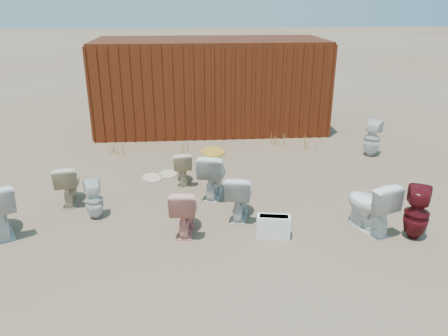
{
  "coord_description": "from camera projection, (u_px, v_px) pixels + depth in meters",
  "views": [
    {
      "loc": [
        -0.58,
        -6.66,
        3.38
      ],
      "look_at": [
        0.0,
        0.6,
        0.55
      ],
      "focal_mm": 35.0,
      "sensor_mm": 36.0,
      "label": 1
    }
  ],
  "objects": [
    {
      "name": "loose_tank",
      "position": [
        273.0,
        226.0,
        6.58
      ],
      "size": [
        0.53,
        0.28,
        0.35
      ],
      "primitive_type": "cube",
      "rotation": [
        0.0,
        0.0,
        -0.17
      ],
      "color": "white",
      "rests_on": "ground"
    },
    {
      "name": "toilet_front_c",
      "position": [
        239.0,
        195.0,
        7.14
      ],
      "size": [
        0.58,
        0.82,
        0.76
      ],
      "primitive_type": "imported",
      "rotation": [
        0.0,
        0.0,
        2.91
      ],
      "color": "silver",
      "rests_on": "ground"
    },
    {
      "name": "shipping_container",
      "position": [
        211.0,
        85.0,
        11.86
      ],
      "size": [
        6.0,
        2.4,
        2.4
      ],
      "primitive_type": "cube",
      "color": "#49190C",
      "rests_on": "ground"
    },
    {
      "name": "weed_clump_a",
      "position": [
        118.0,
        148.0,
        10.16
      ],
      "size": [
        0.36,
        0.36,
        0.29
      ],
      "primitive_type": "cone",
      "color": "olive",
      "rests_on": "ground"
    },
    {
      "name": "toilet_back_beige_left",
      "position": [
        68.0,
        183.0,
        7.64
      ],
      "size": [
        0.5,
        0.76,
        0.73
      ],
      "primitive_type": "imported",
      "rotation": [
        0.0,
        0.0,
        3.28
      ],
      "color": "beige",
      "rests_on": "ground"
    },
    {
      "name": "toilet_back_yellowlid",
      "position": [
        213.0,
        174.0,
        7.9
      ],
      "size": [
        0.65,
        0.91,
        0.83
      ],
      "primitive_type": "imported",
      "rotation": [
        0.0,
        0.0,
        2.89
      ],
      "color": "white",
      "rests_on": "ground"
    },
    {
      "name": "weed_clump_d",
      "position": [
        182.0,
        147.0,
        10.3
      ],
      "size": [
        0.3,
        0.3,
        0.23
      ],
      "primitive_type": "cone",
      "color": "olive",
      "rests_on": "ground"
    },
    {
      "name": "toilet_front_maroon",
      "position": [
        417.0,
        213.0,
        6.48
      ],
      "size": [
        0.5,
        0.5,
        0.81
      ],
      "primitive_type": "imported",
      "rotation": [
        0.0,
        0.0,
        2.67
      ],
      "color": "#560E14",
      "rests_on": "ground"
    },
    {
      "name": "toilet_front_e",
      "position": [
        370.0,
        205.0,
        6.69
      ],
      "size": [
        0.74,
        0.95,
        0.85
      ],
      "primitive_type": "imported",
      "rotation": [
        0.0,
        0.0,
        3.5
      ],
      "color": "white",
      "rests_on": "ground"
    },
    {
      "name": "loose_lid_near",
      "position": [
        152.0,
        178.0,
        8.8
      ],
      "size": [
        0.54,
        0.6,
        0.02
      ],
      "primitive_type": "ellipsoid",
      "rotation": [
        0.0,
        0.0,
        0.41
      ],
      "color": "beige",
      "rests_on": "ground"
    },
    {
      "name": "weed_clump_c",
      "position": [
        313.0,
        142.0,
        10.41
      ],
      "size": [
        0.36,
        0.36,
        0.36
      ],
      "primitive_type": "cone",
      "color": "olive",
      "rests_on": "ground"
    },
    {
      "name": "weed_clump_e",
      "position": [
        278.0,
        139.0,
        10.77
      ],
      "size": [
        0.34,
        0.34,
        0.3
      ],
      "primitive_type": "cone",
      "color": "olive",
      "rests_on": "ground"
    },
    {
      "name": "weed_clump_f",
      "position": [
        378.0,
        200.0,
        7.63
      ],
      "size": [
        0.28,
        0.28,
        0.21
      ],
      "primitive_type": "cone",
      "color": "olive",
      "rests_on": "ground"
    },
    {
      "name": "weed_clump_b",
      "position": [
        218.0,
        151.0,
        9.92
      ],
      "size": [
        0.32,
        0.32,
        0.31
      ],
      "primitive_type": "cone",
      "color": "olive",
      "rests_on": "ground"
    },
    {
      "name": "toilet_back_e",
      "position": [
        372.0,
        138.0,
        9.94
      ],
      "size": [
        0.53,
        0.53,
        0.83
      ],
      "primitive_type": "imported",
      "rotation": [
        0.0,
        0.0,
        2.53
      ],
      "color": "white",
      "rests_on": "ground"
    },
    {
      "name": "toilet_front_pink",
      "position": [
        185.0,
        210.0,
        6.67
      ],
      "size": [
        0.49,
        0.77,
        0.74
      ],
      "primitive_type": "imported",
      "rotation": [
        0.0,
        0.0,
        3.04
      ],
      "color": "#EA9587",
      "rests_on": "ground"
    },
    {
      "name": "toilet_back_a",
      "position": [
        94.0,
        200.0,
        7.1
      ],
      "size": [
        0.36,
        0.37,
        0.64
      ],
      "primitive_type": "imported",
      "rotation": [
        0.0,
        0.0,
        3.43
      ],
      "color": "silver",
      "rests_on": "ground"
    },
    {
      "name": "toilet_back_beige_right",
      "position": [
        182.0,
        167.0,
        8.49
      ],
      "size": [
        0.42,
        0.67,
        0.65
      ],
      "primitive_type": "imported",
      "rotation": [
        0.0,
        0.0,
        3.23
      ],
      "color": "beige",
      "rests_on": "ground"
    },
    {
      "name": "ground",
      "position": [
        227.0,
        211.0,
        7.46
      ],
      "size": [
        100.0,
        100.0,
        0.0
      ],
      "primitive_type": "plane",
      "color": "brown",
      "rests_on": "ground"
    },
    {
      "name": "loose_lid_far",
      "position": [
        168.0,
        174.0,
        8.98
      ],
      "size": [
        0.41,
        0.5,
        0.02
      ],
      "primitive_type": "ellipsoid",
      "rotation": [
        0.0,
        0.0,
        0.11
      ],
      "color": "#C8B591",
      "rests_on": "ground"
    },
    {
      "name": "yellow_lid",
      "position": [
        213.0,
        152.0,
        7.75
      ],
      "size": [
        0.42,
        0.53,
        0.02
      ],
      "primitive_type": "ellipsoid",
      "color": "#C48C22",
      "rests_on": "toilet_back_yellowlid"
    }
  ]
}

